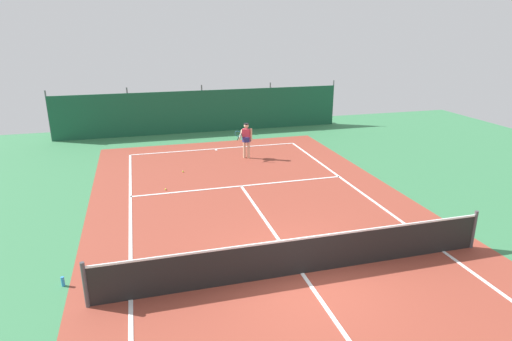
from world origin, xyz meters
TOP-DOWN VIEW (x-y plane):
  - ground_plane at (0.00, 0.00)m, footprint 36.00×36.00m
  - court_surface at (0.00, 0.00)m, footprint 11.02×26.60m
  - tennis_net at (0.00, 0.00)m, footprint 10.12×0.10m
  - back_fence at (-0.00, 16.20)m, footprint 16.30×0.98m
  - tennis_player at (1.11, 9.98)m, footprint 0.86×0.62m
  - tennis_ball_near_player at (-2.83, 6.76)m, footprint 0.07×0.07m
  - tennis_ball_midcourt at (-1.97, 8.67)m, footprint 0.07×0.07m
  - parked_car at (3.16, 17.93)m, footprint 2.20×4.29m
  - water_bottle at (-5.64, 1.00)m, footprint 0.08×0.08m

SIDE VIEW (x-z plane):
  - ground_plane at x=0.00m, z-range 0.00..0.00m
  - court_surface at x=0.00m, z-range 0.00..0.01m
  - tennis_ball_near_player at x=-2.83m, z-range 0.00..0.07m
  - tennis_ball_midcourt at x=-1.97m, z-range 0.00..0.07m
  - water_bottle at x=-5.64m, z-range 0.00..0.24m
  - tennis_net at x=0.00m, z-range -0.04..1.06m
  - back_fence at x=0.00m, z-range -0.68..2.02m
  - parked_car at x=3.16m, z-range 0.00..1.68m
  - tennis_player at x=1.11m, z-range 0.14..1.78m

